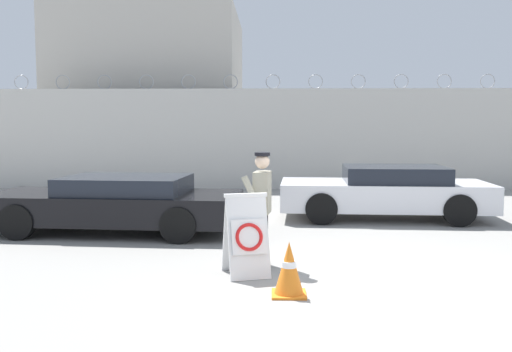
# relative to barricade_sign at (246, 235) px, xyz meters

# --- Properties ---
(ground_plane) EXTENTS (90.00, 90.00, 0.00)m
(ground_plane) POSITION_rel_barricade_sign_xyz_m (1.74, -0.51, -0.57)
(ground_plane) COLOR gray
(perimeter_wall) EXTENTS (36.00, 0.30, 3.67)m
(perimeter_wall) POSITION_rel_barricade_sign_xyz_m (1.74, 10.64, 1.05)
(perimeter_wall) COLOR beige
(perimeter_wall) RESTS_ON ground_plane
(building_block) EXTENTS (6.74, 6.76, 6.38)m
(building_block) POSITION_rel_barricade_sign_xyz_m (-4.38, 15.25, 2.62)
(building_block) COLOR #B2ADA3
(building_block) RESTS_ON ground_plane
(barricade_sign) EXTENTS (0.72, 0.77, 1.14)m
(barricade_sign) POSITION_rel_barricade_sign_xyz_m (0.00, 0.00, 0.00)
(barricade_sign) COLOR white
(barricade_sign) RESTS_ON ground_plane
(security_guard) EXTENTS (0.43, 0.60, 1.68)m
(security_guard) POSITION_rel_barricade_sign_xyz_m (0.21, 0.52, 0.36)
(security_guard) COLOR black
(security_guard) RESTS_ON ground_plane
(traffic_cone_near) EXTENTS (0.42, 0.42, 0.66)m
(traffic_cone_near) POSITION_rel_barricade_sign_xyz_m (0.56, -0.91, -0.24)
(traffic_cone_near) COLOR orange
(traffic_cone_near) RESTS_ON ground_plane
(parked_car_front_coupe) EXTENTS (4.91, 2.27, 1.09)m
(parked_car_front_coupe) POSITION_rel_barricade_sign_xyz_m (-2.64, 3.09, 0.00)
(parked_car_front_coupe) COLOR black
(parked_car_front_coupe) RESTS_ON ground_plane
(parked_car_rear_sedan) EXTENTS (4.60, 2.16, 1.16)m
(parked_car_rear_sedan) POSITION_rel_barricade_sign_xyz_m (2.87, 4.84, 0.04)
(parked_car_rear_sedan) COLOR black
(parked_car_rear_sedan) RESTS_ON ground_plane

